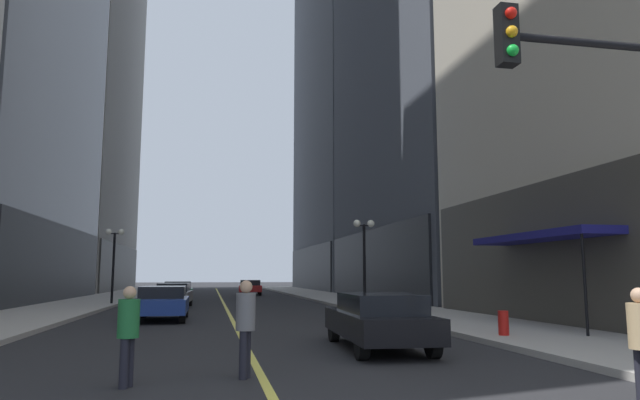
{
  "coord_description": "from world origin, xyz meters",
  "views": [
    {
      "loc": [
        -0.94,
        -4.66,
        1.76
      ],
      "look_at": [
        6.76,
        34.49,
        7.11
      ],
      "focal_mm": 31.43,
      "sensor_mm": 36.0,
      "label": 1
    }
  ],
  "objects_px": {
    "car_green": "(178,290)",
    "pedestrian_in_grey_suit": "(246,321)",
    "pedestrian_in_green_parka": "(128,328)",
    "fire_hydrant_right": "(504,326)",
    "car_blue": "(163,302)",
    "car_black": "(378,319)",
    "street_lamp_right_mid": "(364,244)",
    "street_lamp_left_far": "(114,249)",
    "car_grey": "(174,294)",
    "car_red": "(250,287)"
  },
  "relations": [
    {
      "from": "car_green",
      "to": "pedestrian_in_grey_suit",
      "type": "distance_m",
      "value": 29.96
    },
    {
      "from": "pedestrian_in_green_parka",
      "to": "fire_hydrant_right",
      "type": "distance_m",
      "value": 10.22
    },
    {
      "from": "car_blue",
      "to": "pedestrian_in_green_parka",
      "type": "distance_m",
      "value": 13.5
    },
    {
      "from": "car_black",
      "to": "street_lamp_right_mid",
      "type": "xyz_separation_m",
      "value": [
        3.33,
        13.11,
        2.54
      ]
    },
    {
      "from": "car_blue",
      "to": "street_lamp_left_far",
      "type": "distance_m",
      "value": 12.11
    },
    {
      "from": "car_grey",
      "to": "fire_hydrant_right",
      "type": "height_order",
      "value": "car_grey"
    },
    {
      "from": "car_black",
      "to": "pedestrian_in_grey_suit",
      "type": "bearing_deg",
      "value": -136.76
    },
    {
      "from": "pedestrian_in_grey_suit",
      "to": "street_lamp_left_far",
      "type": "relative_size",
      "value": 0.38
    },
    {
      "from": "car_blue",
      "to": "street_lamp_right_mid",
      "type": "bearing_deg",
      "value": 19.49
    },
    {
      "from": "car_grey",
      "to": "fire_hydrant_right",
      "type": "xyz_separation_m",
      "value": [
        9.71,
        -17.71,
        -0.32
      ]
    },
    {
      "from": "car_grey",
      "to": "pedestrian_in_grey_suit",
      "type": "height_order",
      "value": "pedestrian_in_grey_suit"
    },
    {
      "from": "street_lamp_left_far",
      "to": "fire_hydrant_right",
      "type": "bearing_deg",
      "value": -56.5
    },
    {
      "from": "street_lamp_right_mid",
      "to": "car_green",
      "type": "bearing_deg",
      "value": 124.77
    },
    {
      "from": "car_black",
      "to": "car_blue",
      "type": "distance_m",
      "value": 11.45
    },
    {
      "from": "car_black",
      "to": "fire_hydrant_right",
      "type": "height_order",
      "value": "car_black"
    },
    {
      "from": "car_red",
      "to": "pedestrian_in_green_parka",
      "type": "distance_m",
      "value": 41.16
    },
    {
      "from": "car_red",
      "to": "car_blue",
      "type": "bearing_deg",
      "value": -101.05
    },
    {
      "from": "pedestrian_in_grey_suit",
      "to": "fire_hydrant_right",
      "type": "height_order",
      "value": "pedestrian_in_grey_suit"
    },
    {
      "from": "car_red",
      "to": "fire_hydrant_right",
      "type": "relative_size",
      "value": 5.71
    },
    {
      "from": "car_red",
      "to": "car_green",
      "type": "bearing_deg",
      "value": -118.08
    },
    {
      "from": "car_blue",
      "to": "car_grey",
      "type": "bearing_deg",
      "value": 90.68
    },
    {
      "from": "street_lamp_right_mid",
      "to": "car_grey",
      "type": "bearing_deg",
      "value": 148.5
    },
    {
      "from": "car_blue",
      "to": "street_lamp_right_mid",
      "type": "height_order",
      "value": "street_lamp_right_mid"
    },
    {
      "from": "car_red",
      "to": "street_lamp_right_mid",
      "type": "relative_size",
      "value": 1.03
    },
    {
      "from": "pedestrian_in_green_parka",
      "to": "fire_hydrant_right",
      "type": "bearing_deg",
      "value": 27.06
    },
    {
      "from": "car_blue",
      "to": "car_red",
      "type": "distance_m",
      "value": 27.91
    },
    {
      "from": "car_black",
      "to": "car_red",
      "type": "bearing_deg",
      "value": 90.65
    },
    {
      "from": "car_black",
      "to": "street_lamp_left_far",
      "type": "bearing_deg",
      "value": 114.12
    },
    {
      "from": "car_grey",
      "to": "street_lamp_right_mid",
      "type": "distance_m",
      "value": 11.1
    },
    {
      "from": "fire_hydrant_right",
      "to": "car_grey",
      "type": "bearing_deg",
      "value": 118.73
    },
    {
      "from": "car_grey",
      "to": "street_lamp_right_mid",
      "type": "relative_size",
      "value": 1.03
    },
    {
      "from": "fire_hydrant_right",
      "to": "car_red",
      "type": "bearing_deg",
      "value": 96.7
    },
    {
      "from": "car_blue",
      "to": "car_red",
      "type": "relative_size",
      "value": 0.94
    },
    {
      "from": "car_grey",
      "to": "car_black",
      "type": "bearing_deg",
      "value": -72.6
    },
    {
      "from": "car_blue",
      "to": "pedestrian_in_grey_suit",
      "type": "distance_m",
      "value": 13.27
    },
    {
      "from": "pedestrian_in_green_parka",
      "to": "street_lamp_left_far",
      "type": "distance_m",
      "value": 25.2
    },
    {
      "from": "car_green",
      "to": "car_red",
      "type": "bearing_deg",
      "value": 61.92
    },
    {
      "from": "car_blue",
      "to": "pedestrian_in_grey_suit",
      "type": "height_order",
      "value": "pedestrian_in_grey_suit"
    },
    {
      "from": "car_blue",
      "to": "pedestrian_in_green_parka",
      "type": "relative_size",
      "value": 2.72
    },
    {
      "from": "pedestrian_in_grey_suit",
      "to": "street_lamp_left_far",
      "type": "xyz_separation_m",
      "value": [
        -6.1,
        24.3,
        2.29
      ]
    },
    {
      "from": "pedestrian_in_grey_suit",
      "to": "car_grey",
      "type": "bearing_deg",
      "value": 96.53
    },
    {
      "from": "car_red",
      "to": "street_lamp_right_mid",
      "type": "height_order",
      "value": "street_lamp_right_mid"
    },
    {
      "from": "car_grey",
      "to": "pedestrian_in_green_parka",
      "type": "relative_size",
      "value": 2.88
    },
    {
      "from": "car_grey",
      "to": "car_green",
      "type": "height_order",
      "value": "same"
    },
    {
      "from": "street_lamp_left_far",
      "to": "fire_hydrant_right",
      "type": "height_order",
      "value": "street_lamp_left_far"
    },
    {
      "from": "street_lamp_right_mid",
      "to": "car_red",
      "type": "bearing_deg",
      "value": 98.83
    },
    {
      "from": "pedestrian_in_green_parka",
      "to": "street_lamp_left_far",
      "type": "bearing_deg",
      "value": 99.66
    },
    {
      "from": "car_blue",
      "to": "pedestrian_in_green_parka",
      "type": "bearing_deg",
      "value": -87.81
    },
    {
      "from": "car_red",
      "to": "pedestrian_in_green_parka",
      "type": "xyz_separation_m",
      "value": [
        -4.83,
        -40.88,
        0.2
      ]
    },
    {
      "from": "pedestrian_in_grey_suit",
      "to": "street_lamp_right_mid",
      "type": "height_order",
      "value": "street_lamp_right_mid"
    }
  ]
}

